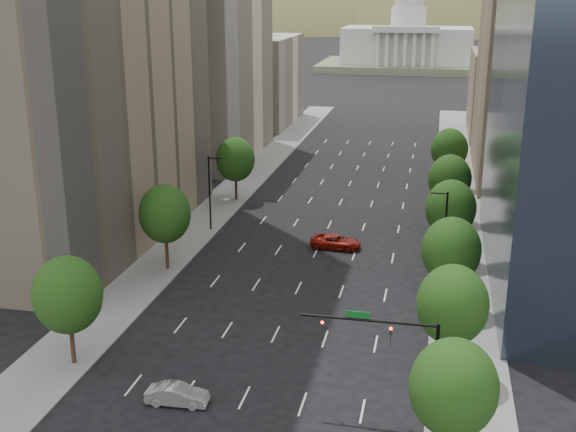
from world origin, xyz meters
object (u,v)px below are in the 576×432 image
Objects in this scene: traffic_signal at (398,346)px; capitol at (407,45)px; car_silver at (177,395)px; car_red_far at (336,242)px.

capitol reaches higher than traffic_signal.
traffic_signal is at bearing -86.43° from car_silver.
car_silver is 0.78× the size of car_red_far.
car_red_far is (6.22, 33.55, 0.05)m from car_silver.
car_red_far is at bearing 105.13° from traffic_signal.
traffic_signal is 15.58m from car_silver.
car_silver is (-4.31, -221.41, -7.86)m from capitol.
car_silver is 34.12m from car_red_far.
traffic_signal reaches higher than car_red_far.
capitol is at bearing 92.74° from traffic_signal.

